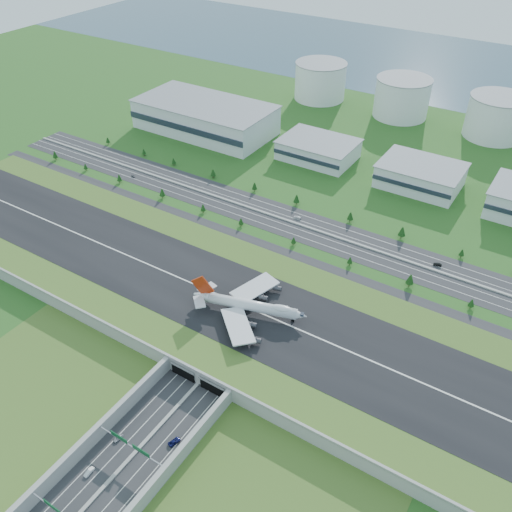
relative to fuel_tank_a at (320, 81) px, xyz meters
The scene contains 20 objects.
ground 332.88m from the fuel_tank_a, 68.84° to the right, with size 1200.00×1200.00×0.00m, color #275C1C.
airfield_deck 332.76m from the fuel_tank_a, 68.84° to the right, with size 520.00×100.00×9.20m.
underpass_road 426.88m from the fuel_tank_a, 73.66° to the right, with size 38.80×120.40×8.00m.
sign_gantry_near 422.58m from the fuel_tank_a, 73.50° to the right, with size 38.70×0.70×9.80m.
north_expressway 246.84m from the fuel_tank_a, 60.83° to the right, with size 560.00×36.00×0.12m, color #28282B.
tree_row 250.36m from the fuel_tank_a, 58.97° to the right, with size 503.17×48.69×8.45m.
hangar_west 134.72m from the fuel_tank_a, 111.80° to the right, with size 120.00×60.00×25.00m, color silver.
hangar_mid_a 134.54m from the fuel_tank_a, 63.43° to the right, with size 58.00×42.00×15.00m, color silver.
hangar_mid_b 188.43m from the fuel_tank_a, 39.61° to the right, with size 58.00×42.00×17.00m, color silver.
fuel_tank_a is the anchor object (origin of this frame).
fuel_tank_b 85.00m from the fuel_tank_a, ahead, with size 50.00×50.00×35.00m, color white.
fuel_tank_c 170.00m from the fuel_tank_a, ahead, with size 50.00×50.00×35.00m, color white.
bay_water 208.82m from the fuel_tank_a, 54.78° to the left, with size 1200.00×260.00×0.06m, color #345163.
boeing_747 334.62m from the fuel_tank_a, 69.29° to the right, with size 60.74×56.61×19.27m.
car_0 417.19m from the fuel_tank_a, 74.80° to the right, with size 1.95×4.83×1.65m, color silver.
car_1 434.89m from the fuel_tank_a, 75.27° to the right, with size 1.71×4.90×1.61m, color white.
car_2 412.46m from the fuel_tank_a, 71.50° to the right, with size 2.61×5.66×1.57m, color #0E1247.
car_4 230.15m from the fuel_tank_a, 101.46° to the right, with size 1.59×3.95×1.35m, color slate.
car_5 281.48m from the fuel_tank_a, 48.15° to the right, with size 1.74×4.99×1.64m, color black.
car_7 227.69m from the fuel_tank_a, 66.67° to the right, with size 2.26×5.56×1.61m, color white.
Camera 1 is at (113.26, -177.45, 202.58)m, focal length 38.00 mm.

